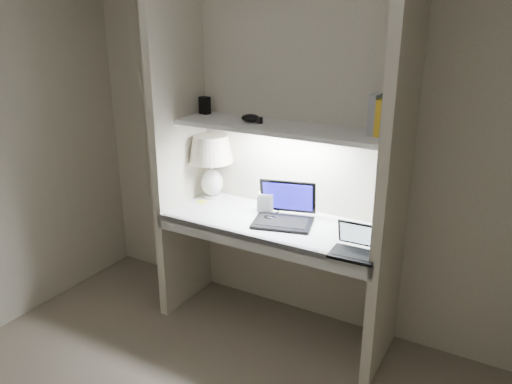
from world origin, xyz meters
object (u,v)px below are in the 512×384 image
Objects in this scene: table_lamp at (211,156)px; book_row at (390,116)px; laptop_main at (285,213)px; laptop_netbook at (356,247)px; speaker at (266,203)px.

table_lamp is 1.99× the size of book_row.
laptop_main is 1.69× the size of laptop_netbook.
laptop_netbook is 0.75m from book_row.
speaker is (0.47, -0.06, -0.24)m from table_lamp.
speaker is 0.98m from book_row.
table_lamp is 1.79× the size of laptop_netbook.
laptop_main is 0.18m from speaker.
table_lamp is at bearing 179.92° from book_row.
laptop_netbook reaches higher than speaker.
speaker is at bearing 156.35° from laptop_netbook.
book_row reaches higher than laptop_netbook.
book_row is (0.58, 0.12, 0.65)m from laptop_main.
speaker is (-0.17, 0.06, 0.01)m from laptop_main.
laptop_main is 1.89× the size of book_row.
table_lamp reaches higher than laptop_main.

